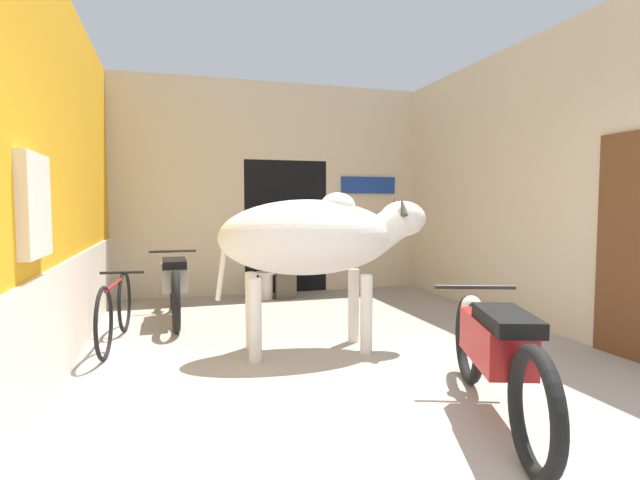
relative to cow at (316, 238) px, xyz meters
name	(u,v)px	position (x,y,z in m)	size (l,w,h in m)	color
ground_plane	(469,456)	(0.23, -2.15, -1.06)	(30.00, 30.00, 0.00)	#9E9389
wall_left_shopfront	(61,182)	(-2.21, 0.49, 0.51)	(0.25, 5.29, 3.23)	orange
wall_back_with_doorway	(275,204)	(0.32, 3.42, 0.32)	(4.71, 0.93, 3.23)	beige
wall_right_with_door	(527,185)	(2.68, 0.44, 0.54)	(0.22, 5.29, 3.23)	beige
cow	(316,238)	(0.00, 0.00, 0.00)	(2.02, 0.84, 1.48)	silver
motorcycle_near	(495,351)	(0.65, -1.79, -0.61)	(0.84, 1.92, 0.78)	black
motorcycle_far	(174,282)	(-1.26, 1.70, -0.61)	(0.58, 2.02, 0.79)	black
bicycle	(115,310)	(-1.82, 0.75, -0.72)	(0.44, 1.66, 0.67)	black
shopkeeper_seated	(284,255)	(0.30, 2.72, -0.43)	(0.42, 0.33, 1.21)	brown
plastic_stool	(266,284)	(0.02, 2.66, -0.84)	(0.30, 0.30, 0.40)	beige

